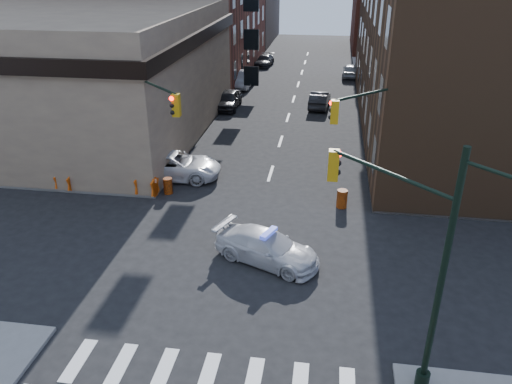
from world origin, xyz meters
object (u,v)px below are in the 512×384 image
(barrel_bank, at_px, (168,186))
(parked_car_wnear, at_px, (229,99))
(parked_car_enear, at_px, (320,99))
(pickup, at_px, (174,165))
(parked_car_wfar, at_px, (244,79))
(pedestrian_b, at_px, (122,159))
(barrel_road, at_px, (342,199))
(police_car, at_px, (267,247))
(barricade_nw_a, at_px, (147,186))
(pedestrian_a, at_px, (104,176))

(barrel_bank, bearing_deg, parked_car_wnear, 90.10)
(parked_car_wnear, bearing_deg, parked_car_enear, 10.48)
(pickup, relative_size, parked_car_wfar, 1.17)
(parked_car_wnear, bearing_deg, pedestrian_b, -102.64)
(parked_car_wfar, relative_size, barrel_road, 4.84)
(pickup, bearing_deg, barrel_road, -107.32)
(police_car, distance_m, pickup, 10.80)
(police_car, xyz_separation_m, barrel_bank, (-6.50, 6.12, -0.24))
(pedestrian_b, bearing_deg, parked_car_wfar, 75.04)
(pickup, xyz_separation_m, parked_car_wnear, (0.30, 15.51, -0.01))
(police_car, height_order, parked_car_wfar, parked_car_wfar)
(pickup, height_order, pedestrian_b, pedestrian_b)
(pedestrian_b, relative_size, barricade_nw_a, 1.32)
(pickup, relative_size, barricade_nw_a, 4.29)
(pedestrian_b, height_order, barrel_road, pedestrian_b)
(parked_car_wfar, xyz_separation_m, barrel_road, (9.87, -25.96, -0.30))
(pedestrian_b, bearing_deg, parked_car_enear, 49.46)
(pedestrian_b, relative_size, barrel_bank, 1.91)
(parked_car_wfar, relative_size, parked_car_enear, 1.10)
(parked_car_wfar, relative_size, barrel_bank, 5.30)
(parked_car_wnear, relative_size, pedestrian_b, 2.61)
(pickup, bearing_deg, parked_car_wfar, -4.02)
(pedestrian_b, bearing_deg, police_car, -45.65)
(police_car, bearing_deg, pedestrian_b, 73.15)
(parked_car_wnear, relative_size, barrel_bank, 5.00)
(pedestrian_a, bearing_deg, barrel_bank, 38.11)
(parked_car_wnear, distance_m, parked_car_wfar, 7.91)
(pickup, height_order, barrel_bank, pickup)
(police_car, xyz_separation_m, parked_car_wfar, (-6.54, 31.77, 0.11))
(pickup, distance_m, parked_car_wnear, 15.51)
(parked_car_wnear, distance_m, pedestrian_a, 18.41)
(parked_car_enear, distance_m, pedestrian_b, 20.58)
(police_car, xyz_separation_m, barricade_nw_a, (-7.54, 5.52, -0.05))
(parked_car_enear, relative_size, barricade_nw_a, 3.32)
(pedestrian_b, xyz_separation_m, barricade_nw_a, (2.58, -2.78, -0.38))
(parked_car_enear, height_order, pedestrian_a, pedestrian_a)
(parked_car_enear, bearing_deg, pedestrian_a, 63.70)
(pickup, distance_m, pedestrian_a, 4.21)
(pickup, bearing_deg, parked_car_enear, -29.39)
(pedestrian_a, bearing_deg, pickup, 70.54)
(pedestrian_a, xyz_separation_m, pedestrian_b, (0.07, 2.48, 0.04))
(barricade_nw_a, bearing_deg, parked_car_wfar, 95.26)
(pickup, xyz_separation_m, pedestrian_b, (-3.28, -0.07, 0.24))
(pedestrian_b, relative_size, barrel_road, 1.75)
(parked_car_enear, relative_size, pedestrian_a, 2.63)
(parked_car_wfar, distance_m, barrel_road, 27.77)
(police_car, height_order, parked_car_wnear, parked_car_wnear)
(parked_car_wfar, relative_size, pedestrian_a, 2.90)
(police_car, relative_size, parked_car_wnear, 1.05)
(pickup, xyz_separation_m, pedestrian_a, (-3.35, -2.54, 0.20))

